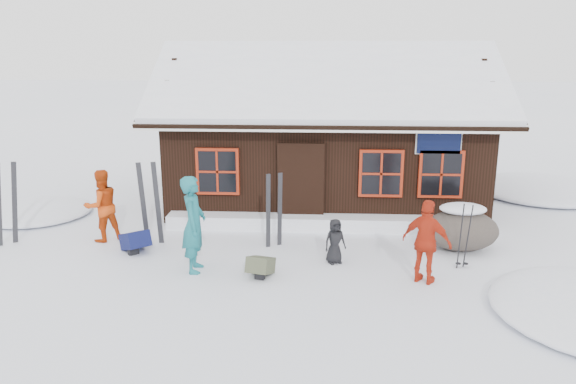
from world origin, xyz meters
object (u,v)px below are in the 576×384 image
object	(u,v)px
boulder	(461,229)
ski_poles	(464,237)
skier_orange_right	(427,242)
ski_pair_left	(7,205)
skier_crouched	(335,241)
skier_teal	(194,224)
backpack_olive	(261,269)
backpack_blue	(136,244)
skier_orange_left	(102,206)

from	to	relation	value
boulder	ski_poles	distance (m)	1.07
skier_orange_right	ski_poles	world-z (taller)	skier_orange_right
skier_orange_right	ski_pair_left	xyz separation A→B (m)	(-8.83, 1.62, 0.10)
skier_crouched	skier_teal	bearing A→B (deg)	167.07
backpack_olive	ski_poles	bearing A→B (deg)	23.79
ski_poles	backpack_blue	bearing A→B (deg)	175.80
ski_pair_left	backpack_olive	xyz separation A→B (m)	(5.75, -1.51, -0.75)
boulder	backpack_blue	bearing A→B (deg)	-175.61
boulder	backpack_olive	xyz separation A→B (m)	(-4.16, -1.70, -0.31)
skier_orange_right	backpack_olive	size ratio (longest dim) A/B	2.84
skier_crouched	boulder	bearing A→B (deg)	-5.48
skier_teal	ski_poles	distance (m)	5.29
skier_orange_right	skier_crouched	xyz separation A→B (m)	(-1.65, 0.88, -0.33)
boulder	ski_pair_left	xyz separation A→B (m)	(-9.91, -0.19, 0.43)
skier_orange_right	ski_poles	xyz separation A→B (m)	(0.88, 0.78, -0.16)
skier_teal	backpack_olive	size ratio (longest dim) A/B	3.40
skier_teal	skier_orange_right	world-z (taller)	skier_teal
skier_teal	skier_orange_right	distance (m)	4.40
skier_orange_left	backpack_blue	size ratio (longest dim) A/B	2.57
skier_teal	ski_poles	size ratio (longest dim) A/B	1.41
skier_crouched	ski_pair_left	world-z (taller)	ski_pair_left
ski_poles	boulder	bearing A→B (deg)	78.75
backpack_blue	skier_orange_left	bearing A→B (deg)	105.14
boulder	ski_pair_left	world-z (taller)	ski_pair_left
skier_orange_left	skier_orange_right	distance (m)	7.10
skier_crouched	backpack_blue	bearing A→B (deg)	150.43
ski_poles	backpack_olive	bearing A→B (deg)	-170.42
skier_orange_left	backpack_olive	size ratio (longest dim) A/B	2.92
boulder	backpack_blue	xyz separation A→B (m)	(-6.97, -0.54, -0.29)
skier_crouched	backpack_blue	xyz separation A→B (m)	(-4.24, 0.39, -0.29)
boulder	ski_poles	world-z (taller)	ski_poles
ski_poles	skier_teal	bearing A→B (deg)	-175.17
skier_teal	backpack_olive	bearing A→B (deg)	-103.83
skier_teal	ski_poles	xyz separation A→B (m)	(5.27, 0.44, -0.32)
skier_orange_right	ski_pair_left	bearing A→B (deg)	20.79
skier_crouched	ski_pair_left	bearing A→B (deg)	149.86
ski_pair_left	skier_orange_right	bearing A→B (deg)	-43.20
skier_teal	skier_crouched	distance (m)	2.83
skier_teal	boulder	distance (m)	5.69
skier_orange_left	boulder	xyz separation A→B (m)	(7.91, -0.13, -0.35)
skier_teal	skier_orange_left	world-z (taller)	skier_teal
skier_orange_left	ski_poles	bearing A→B (deg)	128.68
skier_teal	backpack_blue	xyz separation A→B (m)	(-1.50, 0.94, -0.78)
backpack_olive	skier_orange_left	bearing A→B (deg)	168.14
boulder	backpack_olive	world-z (taller)	boulder
skier_orange_right	ski_pair_left	size ratio (longest dim) A/B	0.84
ski_poles	backpack_olive	world-z (taller)	ski_poles
skier_orange_right	boulder	bearing A→B (deg)	-89.72
boulder	ski_poles	bearing A→B (deg)	-101.25
ski_poles	skier_crouched	bearing A→B (deg)	177.66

